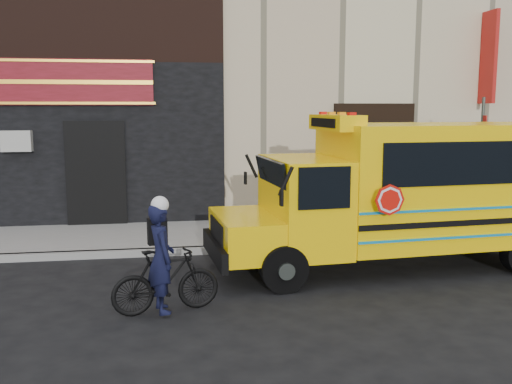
{
  "coord_description": "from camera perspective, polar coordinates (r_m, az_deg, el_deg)",
  "views": [
    {
      "loc": [
        -1.45,
        -9.1,
        3.07
      ],
      "look_at": [
        0.26,
        1.85,
        1.4
      ],
      "focal_mm": 40.0,
      "sensor_mm": 36.0,
      "label": 1
    }
  ],
  "objects": [
    {
      "name": "sign_pole",
      "position": [
        14.12,
        21.53,
        2.81
      ],
      "size": [
        0.08,
        0.29,
        3.28
      ],
      "color": "#383F3A",
      "rests_on": "ground"
    },
    {
      "name": "building",
      "position": [
        19.84,
        -4.96,
        17.38
      ],
      "size": [
        20.0,
        10.7,
        12.0
      ],
      "color": "beige",
      "rests_on": "sidewalk"
    },
    {
      "name": "school_bus",
      "position": [
        11.27,
        15.39,
        0.28
      ],
      "size": [
        7.05,
        2.76,
        2.92
      ],
      "color": "black",
      "rests_on": "ground"
    },
    {
      "name": "cyclist",
      "position": [
        8.55,
        -9.46,
        -6.86
      ],
      "size": [
        0.52,
        0.67,
        1.63
      ],
      "primitive_type": "imported",
      "rotation": [
        0.0,
        0.0,
        1.82
      ],
      "color": "black",
      "rests_on": "ground"
    },
    {
      "name": "bicycle",
      "position": [
        8.72,
        -9.0,
        -8.76
      ],
      "size": [
        1.69,
        0.79,
        0.98
      ],
      "primitive_type": "imported",
      "rotation": [
        0.0,
        0.0,
        1.78
      ],
      "color": "black",
      "rests_on": "ground"
    },
    {
      "name": "sidewalk",
      "position": [
        13.61,
        -2.57,
        -4.17
      ],
      "size": [
        40.0,
        3.0,
        0.15
      ],
      "primitive_type": "cube",
      "color": "gray",
      "rests_on": "ground"
    },
    {
      "name": "ground",
      "position": [
        9.71,
        0.16,
        -9.88
      ],
      "size": [
        120.0,
        120.0,
        0.0
      ],
      "primitive_type": "plane",
      "color": "black",
      "rests_on": "ground"
    },
    {
      "name": "curb",
      "position": [
        12.16,
        -1.78,
        -5.71
      ],
      "size": [
        40.0,
        0.2,
        0.15
      ],
      "primitive_type": "cube",
      "color": "gray",
      "rests_on": "ground"
    }
  ]
}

